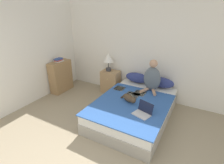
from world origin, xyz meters
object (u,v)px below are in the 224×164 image
Objects in this scene: cat_tabby at (129,98)px; bookshelf at (61,76)px; pillow_near at (137,78)px; person_sitting at (152,78)px; table_lamp at (108,59)px; bed at (134,109)px; pillow_far at (161,82)px; laptop_open at (143,112)px; book_stack_top at (59,60)px; nightstand at (111,82)px.

cat_tabby is 0.45× the size of bookshelf.
person_sitting is at bearing -30.54° from pillow_near.
pillow_near is at bearing 2.76° from table_lamp.
bed is 0.86m from person_sitting.
pillow_near and pillow_far have the same top height.
pillow_far reaches higher than laptop_open.
table_lamp is at bearing 142.67° from bed.
bed is 2.53m from book_stack_top.
pillow_near reaches higher than nightstand.
cat_tabby is (-0.24, -0.77, -0.24)m from person_sitting.
bed is 1.66m from table_lamp.
person_sitting reaches higher than table_lamp.
laptop_open is (0.18, -1.08, -0.27)m from person_sitting.
bed is at bearing -37.33° from table_lamp.
nightstand reaches higher than bed.
cat_tabby is 2.37m from bookshelf.
pillow_far is at bearing 70.81° from bed.
bed is 3.35× the size of nightstand.
cat_tabby is at bearing -107.10° from person_sitting.
pillow_near reaches higher than cat_tabby.
pillow_far is 1.13m from cat_tabby.
book_stack_top is (-2.42, 0.26, 0.72)m from bed.
pillow_near is 2.43× the size of book_stack_top.
bookshelf is (-2.57, -0.39, -0.33)m from person_sitting.
book_stack_top is (-2.09, -0.67, 0.36)m from pillow_near.
bookshelf is at bearing 173.78° from bed.
bookshelf is at bearing 19.16° from book_stack_top.
bed is 5.70× the size of laptop_open.
table_lamp reaches higher than cat_tabby.
laptop_open is at bearing -42.52° from nightstand.
bed is at bearing -109.19° from pillow_far.
person_sitting is at bearing -119.97° from pillow_far.
pillow_near is 0.97× the size of nightstand.
person_sitting reaches higher than pillow_near.
laptop_open is 1.48× the size of book_stack_top.
table_lamp is at bearing 26.95° from bookshelf.
book_stack_top is at bearing -176.93° from laptop_open.
bed is at bearing 90.01° from cat_tabby.
bookshelf reaches higher than cat_tabby.
bed is 0.62m from laptop_open.
laptop_open is (0.02, -1.36, -0.08)m from pillow_far.
nightstand is at bearing 167.35° from cat_tabby.
person_sitting is at bearing -11.06° from nightstand.
book_stack_top reaches higher than bed.
pillow_far is 2.84m from book_stack_top.
person_sitting is 1.37m from table_lamp.
bed is 4.24× the size of table_lamp.
laptop_open is (0.67, -1.36, -0.08)m from pillow_near.
nightstand is (-0.78, -0.04, -0.26)m from pillow_near.
pillow_near is 1.64× the size of laptop_open.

